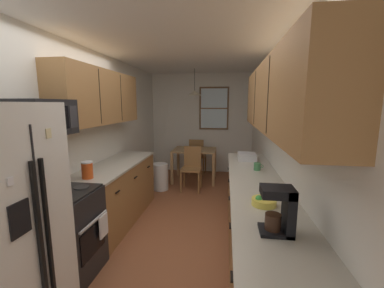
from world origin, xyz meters
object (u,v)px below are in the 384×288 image
at_px(microwave_over_range, 42,118).
at_px(stove_range, 64,233).
at_px(dining_table, 195,154).
at_px(dining_chair_near, 192,166).
at_px(mug_by_coffeemaker, 257,167).
at_px(trash_bin, 161,177).
at_px(coffee_maker, 281,210).
at_px(fruit_bowl, 264,201).
at_px(dish_rack, 247,157).
at_px(table_serving_bowl, 194,148).
at_px(storage_canister, 87,170).
at_px(dining_chair_far, 197,154).

bearing_deg(microwave_over_range, stove_range, -0.03).
bearing_deg(dining_table, dining_chair_near, -88.28).
relative_size(dining_chair_near, mug_by_coffeemaker, 7.10).
height_order(trash_bin, coffee_maker, coffee_maker).
relative_size(fruit_bowl, dish_rack, 0.63).
bearing_deg(table_serving_bowl, mug_by_coffeemaker, -62.34).
xyz_separation_m(dining_table, coffee_maker, (1.09, -3.84, 0.44)).
xyz_separation_m(dining_chair_near, storage_canister, (-0.94, -2.27, 0.50)).
distance_m(dining_chair_near, fruit_bowl, 3.00).
height_order(mug_by_coffeemaker, fruit_bowl, mug_by_coffeemaker).
bearing_deg(fruit_bowl, trash_bin, 122.17).
xyz_separation_m(dining_table, dining_chair_near, (0.02, -0.59, -0.13)).
bearing_deg(coffee_maker, trash_bin, 118.75).
bearing_deg(dining_table, table_serving_bowl, -150.20).
xyz_separation_m(dining_chair_near, mug_by_coffeemaker, (1.12, -1.62, 0.45)).
height_order(dining_chair_far, fruit_bowl, fruit_bowl).
relative_size(stove_range, mug_by_coffeemaker, 8.67).
xyz_separation_m(trash_bin, mug_by_coffeemaker, (1.76, -1.50, 0.67)).
relative_size(microwave_over_range, dining_chair_far, 0.64).
bearing_deg(dish_rack, stove_range, -137.90).
relative_size(dining_table, dining_chair_near, 1.08).
bearing_deg(dining_chair_near, fruit_bowl, -69.61).
height_order(stove_range, dining_table, stove_range).
xyz_separation_m(microwave_over_range, dining_chair_far, (1.02, 3.95, -1.15)).
height_order(storage_canister, table_serving_bowl, storage_canister).
bearing_deg(dining_chair_far, mug_by_coffeemaker, -67.73).
bearing_deg(stove_range, fruit_bowl, -0.26).
bearing_deg(microwave_over_range, dining_chair_near, 69.28).
bearing_deg(dining_chair_near, dining_table, 91.72).
xyz_separation_m(trash_bin, coffee_maker, (1.72, -3.13, 0.79)).
height_order(dining_table, table_serving_bowl, table_serving_bowl).
bearing_deg(dining_table, dining_chair_far, 90.99).
distance_m(microwave_over_range, dish_rack, 2.83).
bearing_deg(storage_canister, dining_table, 72.10).
height_order(stove_range, fruit_bowl, stove_range).
bearing_deg(table_serving_bowl, coffee_maker, -73.84).
bearing_deg(dining_chair_far, dining_table, -89.01).
xyz_separation_m(mug_by_coffeemaker, dish_rack, (-0.09, 0.62, -0.00)).
xyz_separation_m(trash_bin, storage_canister, (-0.30, -2.15, 0.72)).
distance_m(dining_table, storage_canister, 3.03).
height_order(stove_range, microwave_over_range, microwave_over_range).
height_order(fruit_bowl, table_serving_bowl, fruit_bowl).
xyz_separation_m(microwave_over_range, fruit_bowl, (2.08, -0.01, -0.72)).
bearing_deg(storage_canister, microwave_over_range, -102.08).
xyz_separation_m(mug_by_coffeemaker, fruit_bowl, (-0.08, -1.16, -0.01)).
relative_size(dining_chair_far, mug_by_coffeemaker, 7.10).
bearing_deg(mug_by_coffeemaker, dining_table, 117.22).
bearing_deg(coffee_maker, mug_by_coffeemaker, 88.46).
bearing_deg(mug_by_coffeemaker, trash_bin, 139.54).
xyz_separation_m(trash_bin, dish_rack, (1.67, -0.88, 0.67)).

